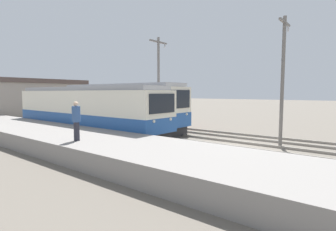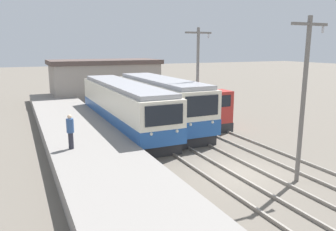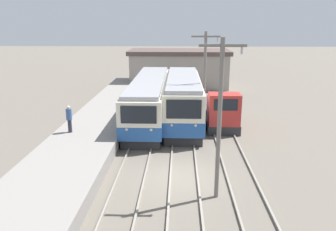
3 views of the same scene
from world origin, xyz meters
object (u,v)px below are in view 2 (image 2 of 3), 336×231
at_px(catenary_mast_mid, 198,78).
at_px(shunting_locomotive, 205,112).
at_px(catenary_mast_near, 304,95).
at_px(commuter_train_center, 161,105).
at_px(person_on_platform, 70,130).
at_px(commuter_train_left, 123,108).

bearing_deg(catenary_mast_mid, shunting_locomotive, 43.43).
height_order(shunting_locomotive, catenary_mast_near, catenary_mast_near).
distance_m(commuter_train_center, shunting_locomotive, 3.38).
bearing_deg(catenary_mast_near, shunting_locomotive, 82.07).
distance_m(commuter_train_center, catenary_mast_near, 12.48).
relative_size(catenary_mast_near, person_on_platform, 4.04).
bearing_deg(commuter_train_center, catenary_mast_near, -82.94).
xyz_separation_m(commuter_train_center, shunting_locomotive, (3.00, -1.46, -0.54)).
height_order(commuter_train_center, catenary_mast_near, catenary_mast_near).
bearing_deg(person_on_platform, catenary_mast_mid, 16.42).
bearing_deg(commuter_train_center, person_on_platform, -143.80).
height_order(catenary_mast_mid, person_on_platform, catenary_mast_mid).
bearing_deg(commuter_train_left, commuter_train_center, -12.83).
height_order(catenary_mast_near, person_on_platform, catenary_mast_near).
xyz_separation_m(shunting_locomotive, catenary_mast_near, (-1.49, -10.72, 2.81)).
xyz_separation_m(catenary_mast_near, catenary_mast_mid, (0.00, 9.30, 0.00)).
relative_size(commuter_train_left, catenary_mast_near, 2.03).
distance_m(catenary_mast_mid, person_on_platform, 9.72).
relative_size(shunting_locomotive, catenary_mast_mid, 0.65).
relative_size(shunting_locomotive, catenary_mast_near, 0.65).
height_order(shunting_locomotive, catenary_mast_mid, catenary_mast_mid).
height_order(commuter_train_left, catenary_mast_mid, catenary_mast_mid).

